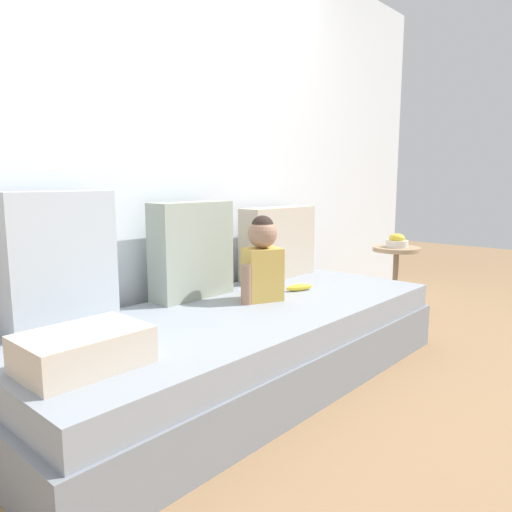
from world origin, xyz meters
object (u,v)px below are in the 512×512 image
(throw_pillow_left, at_px, (59,261))
(fruit_bowl, at_px, (397,241))
(couch, at_px, (242,346))
(toddler, at_px, (262,259))
(banana, at_px, (299,287))
(folded_blanket, at_px, (83,349))
(throw_pillow_center, at_px, (192,250))
(throw_pillow_right, at_px, (278,242))
(side_table, at_px, (396,264))

(throw_pillow_left, bearing_deg, fruit_bowl, -9.46)
(couch, distance_m, toddler, 0.46)
(banana, bearing_deg, folded_blanket, -174.17)
(throw_pillow_left, distance_m, fruit_bowl, 2.38)
(banana, relative_size, fruit_bowl, 1.05)
(couch, height_order, throw_pillow_center, throw_pillow_center)
(throw_pillow_right, bearing_deg, fruit_bowl, -23.65)
(throw_pillow_right, height_order, toddler, throw_pillow_right)
(toddler, distance_m, folded_blanket, 1.12)
(folded_blanket, xyz_separation_m, fruit_bowl, (2.51, 0.09, 0.12))
(throw_pillow_center, xyz_separation_m, toddler, (0.20, -0.32, -0.04))
(toddler, height_order, side_table, toddler)
(folded_blanket, distance_m, side_table, 2.52)
(throw_pillow_center, height_order, side_table, throw_pillow_center)
(couch, xyz_separation_m, folded_blanket, (-0.89, -0.12, 0.25))
(couch, height_order, toddler, toddler)
(couch, height_order, banana, banana)
(folded_blanket, bearing_deg, throw_pillow_left, 71.09)
(throw_pillow_right, bearing_deg, throw_pillow_center, 180.00)
(couch, xyz_separation_m, throw_pillow_center, (0.00, 0.37, 0.45))
(throw_pillow_left, distance_m, throw_pillow_center, 0.73)
(toddler, distance_m, banana, 0.36)
(throw_pillow_right, xyz_separation_m, fruit_bowl, (0.89, -0.39, -0.04))
(throw_pillow_center, relative_size, toddler, 1.15)
(throw_pillow_center, distance_m, toddler, 0.38)
(toddler, bearing_deg, side_table, -2.85)
(couch, xyz_separation_m, banana, (0.50, 0.03, 0.21))
(banana, bearing_deg, toddler, 175.93)
(couch, bearing_deg, banana, 2.90)
(toddler, distance_m, side_table, 1.43)
(throw_pillow_center, xyz_separation_m, folded_blanket, (-0.89, -0.48, -0.19))
(couch, bearing_deg, toddler, 12.81)
(throw_pillow_left, xyz_separation_m, fruit_bowl, (2.35, -0.39, -0.11))
(couch, height_order, fruit_bowl, fruit_bowl)
(toddler, bearing_deg, throw_pillow_right, 31.50)
(banana, bearing_deg, side_table, -2.52)
(throw_pillow_center, xyz_separation_m, side_table, (1.62, -0.39, -0.24))
(throw_pillow_left, xyz_separation_m, throw_pillow_center, (0.73, 0.00, -0.03))
(throw_pillow_center, relative_size, fruit_bowl, 3.16)
(banana, relative_size, side_table, 0.33)
(throw_pillow_center, height_order, banana, throw_pillow_center)
(side_table, distance_m, fruit_bowl, 0.17)
(throw_pillow_right, relative_size, fruit_bowl, 3.60)
(toddler, xyz_separation_m, banana, (0.30, -0.02, -0.20))
(banana, height_order, folded_blanket, folded_blanket)
(throw_pillow_right, height_order, folded_blanket, throw_pillow_right)
(throw_pillow_center, distance_m, folded_blanket, 1.03)
(throw_pillow_right, distance_m, toddler, 0.61)
(side_table, bearing_deg, couch, 179.15)
(throw_pillow_right, distance_m, folded_blanket, 1.70)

